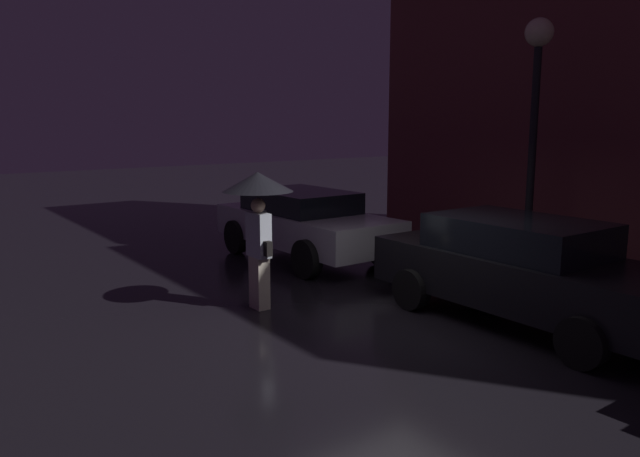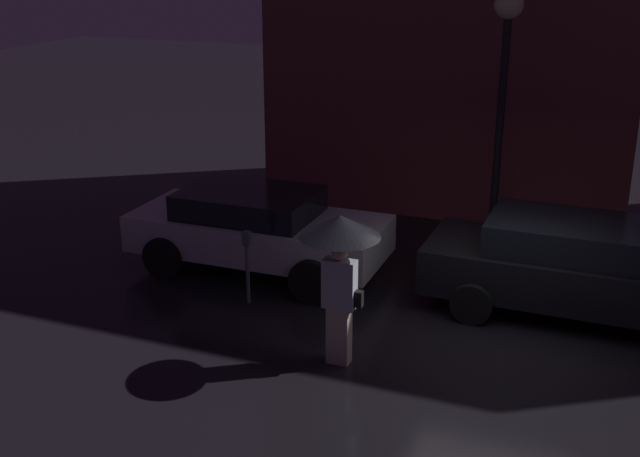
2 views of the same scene
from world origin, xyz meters
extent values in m
plane|color=black|center=(0.00, 0.00, 0.00)|extent=(60.00, 60.00, 0.00)
cube|color=#B7B7BF|center=(-4.24, 1.28, 0.67)|extent=(4.32, 1.86, 0.62)
cube|color=black|center=(-4.41, 1.28, 1.19)|extent=(2.26, 1.61, 0.42)
cylinder|color=black|center=(-2.91, 2.18, 0.36)|extent=(0.72, 0.22, 0.72)
cylinder|color=black|center=(-2.91, 0.38, 0.36)|extent=(0.72, 0.22, 0.72)
cylinder|color=black|center=(-5.57, 2.18, 0.36)|extent=(0.72, 0.22, 0.72)
cylinder|color=black|center=(-5.57, 0.38, 0.36)|extent=(0.72, 0.22, 0.72)
cube|color=black|center=(0.96, 1.47, 0.66)|extent=(4.54, 1.73, 0.69)
cube|color=black|center=(0.78, 1.47, 1.24)|extent=(2.36, 1.52, 0.48)
cylinder|color=black|center=(-0.45, 2.33, 0.31)|extent=(0.62, 0.22, 0.62)
cylinder|color=black|center=(-0.45, 0.61, 0.31)|extent=(0.62, 0.22, 0.62)
cube|color=beige|center=(-1.84, -1.22, 0.40)|extent=(0.30, 0.20, 0.81)
cube|color=#B2B7C6|center=(-1.84, -1.22, 1.14)|extent=(0.44, 0.20, 0.67)
sphere|color=tan|center=(-1.84, -1.22, 1.59)|extent=(0.22, 0.22, 0.22)
cylinder|color=black|center=(-1.84, -1.22, 1.40)|extent=(0.02, 0.02, 0.79)
cone|color=black|center=(-1.84, -1.22, 1.94)|extent=(1.06, 1.06, 0.29)
cube|color=black|center=(-1.60, -1.22, 0.97)|extent=(0.16, 0.10, 0.22)
cylinder|color=#4C5154|center=(-3.82, 0.02, 0.48)|extent=(0.06, 0.06, 0.96)
cube|color=#4C5154|center=(-3.82, 0.02, 1.07)|extent=(0.12, 0.10, 0.22)
cylinder|color=black|center=(-0.75, 3.83, 2.05)|extent=(0.14, 0.14, 4.09)
sphere|color=#F9EAB7|center=(-0.75, 3.83, 4.34)|extent=(0.50, 0.50, 0.50)
camera|label=1|loc=(6.14, -5.86, 2.86)|focal=35.00mm
camera|label=2|loc=(1.48, -10.16, 5.32)|focal=45.00mm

